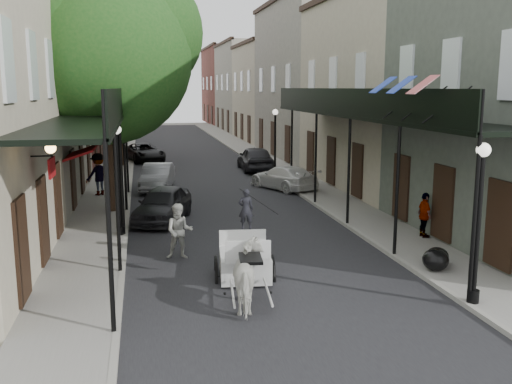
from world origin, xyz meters
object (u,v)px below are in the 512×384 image
lamppost_left (119,178)px  carriage (244,239)px  pedestrian_sidewalk_left (98,174)px  pedestrian_sidewalk_right (425,215)px  pedestrian_walking (179,231)px  lamppost_right_far (275,141)px  car_left_far (144,152)px  car_right_far (255,158)px  tree_far (124,74)px  car_right_near (284,178)px  horse (251,276)px  car_left_near (163,204)px  lamppost_right_near (478,221)px  car_left_mid (157,177)px  tree_near (115,49)px

lamppost_left → carriage: (3.40, -4.64, -1.06)m
pedestrian_sidewalk_left → pedestrian_sidewalk_right: (11.11, -9.96, -0.22)m
pedestrian_walking → pedestrian_sidewalk_right: pedestrian_walking is taller
lamppost_right_far → carriage: bearing=-106.1°
car_left_far → lamppost_right_far: bearing=-65.4°
carriage → car_right_far: 19.72m
tree_far → pedestrian_sidewalk_right: size_ratio=5.72×
car_right_near → horse: bearing=49.4°
horse → tree_far: bearing=-76.4°
pedestrian_sidewalk_left → car_left_near: bearing=82.0°
horse → car_left_far: size_ratio=0.40×
lamppost_right_near → pedestrian_walking: (-6.40, 5.22, -1.22)m
tree_far → pedestrian_walking: tree_far is taller
tree_far → car_right_near: tree_far is taller
lamppost_right_far → car_left_mid: 7.44m
lamppost_right_far → car_left_mid: bearing=-156.5°
car_left_near → lamppost_right_near: bearing=-38.4°
lamppost_right_far → car_left_far: (-7.26, 8.58, -1.43)m
carriage → car_right_near: (4.30, 12.64, -0.39)m
tree_far → lamppost_right_far: bearing=-36.5°
pedestrian_sidewalk_left → car_right_far: 11.27m
car_left_far → car_right_near: car_left_far is taller
tree_far → car_left_near: size_ratio=2.19×
car_right_near → carriage: bearing=47.5°
horse → pedestrian_sidewalk_right: pedestrian_sidewalk_right is taller
horse → car_left_near: size_ratio=0.46×
lamppost_right_far → horse: size_ratio=2.05×
horse → car_left_far: 27.67m
lamppost_left → carriage: 5.85m
tree_near → pedestrian_sidewalk_right: tree_near is taller
car_right_near → car_right_far: (-0.12, 6.64, 0.16)m
lamppost_right_far → car_left_far: 11.33m
lamppost_right_near → car_left_mid: size_ratio=0.95×
car_left_near → car_right_far: car_right_far is taller
lamppost_right_far → pedestrian_sidewalk_left: (-9.41, -4.41, -0.96)m
horse → car_left_mid: bearing=-78.0°
pedestrian_sidewalk_left → tree_near: bearing=73.5°
tree_far → lamppost_left: (0.15, -18.18, -3.79)m
pedestrian_sidewalk_left → car_left_mid: 3.13m
tree_near → car_right_far: 14.19m
lamppost_left → lamppost_right_far: bearing=55.7°
tree_near → pedestrian_walking: (1.90, -6.96, -5.65)m
car_left_near → car_right_near: (6.20, 5.86, -0.07)m
tree_near → car_left_far: size_ratio=2.16×
lamppost_left → car_right_far: (7.58, 14.64, -1.29)m
lamppost_right_far → tree_far: bearing=143.5°
car_left_far → car_right_near: size_ratio=1.08×
horse → pedestrian_sidewalk_right: 8.18m
pedestrian_sidewalk_left → lamppost_left: bearing=64.6°
pedestrian_walking → car_left_far: bearing=99.7°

